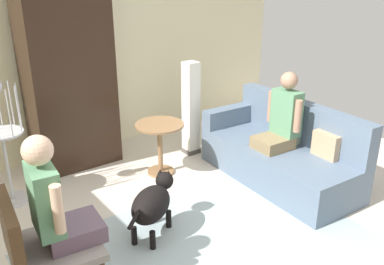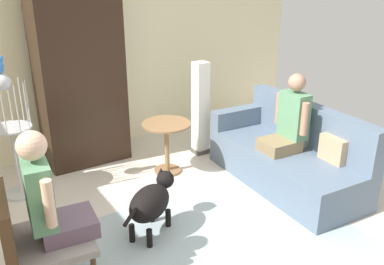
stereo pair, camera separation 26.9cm
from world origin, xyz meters
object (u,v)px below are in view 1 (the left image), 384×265
object	(u,v)px
couch	(280,153)
bird_cage_stand	(2,136)
person_on_armchair	(54,202)
person_on_couch	(282,118)
dog	(152,203)
column_lamp	(191,109)
armoire_cabinet	(69,81)
round_end_table	(160,140)
armchair	(36,242)

from	to	relation	value
couch	bird_cage_stand	world-z (taller)	bird_cage_stand
person_on_armchair	couch	bearing A→B (deg)	5.96
couch	person_on_couch	xyz separation A→B (m)	(-0.05, -0.03, 0.47)
couch	bird_cage_stand	bearing A→B (deg)	153.50
dog	column_lamp	world-z (taller)	column_lamp
couch	dog	size ratio (longest dim) A/B	2.77
person_on_couch	person_on_armchair	bearing A→B (deg)	-174.47
couch	column_lamp	xyz separation A→B (m)	(-0.42, 1.24, 0.30)
bird_cage_stand	armoire_cabinet	size ratio (longest dim) A/B	0.64
couch	column_lamp	bearing A→B (deg)	108.65
round_end_table	person_on_armchair	bearing A→B (deg)	-143.72
couch	person_on_armchair	xyz separation A→B (m)	(-2.81, -0.29, 0.49)
armchair	bird_cage_stand	distance (m)	1.69
armchair	bird_cage_stand	xyz separation A→B (m)	(0.21, 1.65, 0.25)
person_on_armchair	bird_cage_stand	distance (m)	1.67
person_on_couch	round_end_table	bearing A→B (deg)	136.02
person_on_armchair	bird_cage_stand	world-z (taller)	bird_cage_stand
person_on_couch	armchair	bearing A→B (deg)	-175.10
couch	bird_cage_stand	distance (m)	3.12
person_on_couch	dog	distance (m)	1.85
armoire_cabinet	person_on_couch	bearing A→B (deg)	-47.36
person_on_armchair	column_lamp	bearing A→B (deg)	32.61
couch	round_end_table	size ratio (longest dim) A/B	3.09
person_on_armchair	round_end_table	xyz separation A→B (m)	(1.73, 1.27, -0.37)
couch	column_lamp	distance (m)	1.34
person_on_couch	column_lamp	bearing A→B (deg)	106.11
armoire_cabinet	column_lamp	bearing A→B (deg)	-24.68
person_on_couch	dog	xyz separation A→B (m)	(-1.79, -0.04, -0.45)
dog	bird_cage_stand	bearing A→B (deg)	122.42
armchair	round_end_table	xyz separation A→B (m)	(1.89, 1.25, -0.08)
armchair	person_on_couch	world-z (taller)	person_on_couch
bird_cage_stand	armchair	bearing A→B (deg)	-97.31
person_on_armchair	dog	bearing A→B (deg)	13.04
person_on_couch	round_end_table	world-z (taller)	person_on_couch
person_on_couch	armoire_cabinet	size ratio (longest dim) A/B	0.40
dog	armoire_cabinet	xyz separation A→B (m)	(0.04, 1.94, 0.75)
column_lamp	dog	bearing A→B (deg)	-137.48
person_on_armchair	dog	distance (m)	1.10
round_end_table	bird_cage_stand	xyz separation A→B (m)	(-1.67, 0.40, 0.33)
armchair	bird_cage_stand	bearing A→B (deg)	82.69
round_end_table	column_lamp	distance (m)	0.74
round_end_table	armoire_cabinet	world-z (taller)	armoire_cabinet
dog	couch	bearing A→B (deg)	2.16
dog	bird_cage_stand	size ratio (longest dim) A/B	0.52
round_end_table	armoire_cabinet	distance (m)	1.32
bird_cage_stand	person_on_couch	bearing A→B (deg)	-27.38
person_on_couch	column_lamp	distance (m)	1.33
column_lamp	person_on_armchair	bearing A→B (deg)	-147.39
bird_cage_stand	dog	bearing A→B (deg)	-57.58
person_on_couch	column_lamp	xyz separation A→B (m)	(-0.37, 1.26, -0.16)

